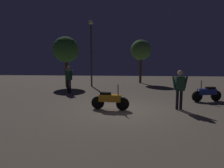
{
  "coord_description": "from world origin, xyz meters",
  "views": [
    {
      "loc": [
        0.15,
        -7.8,
        2.03
      ],
      "look_at": [
        -0.59,
        0.92,
        1.0
      ],
      "focal_mm": 29.42,
      "sensor_mm": 36.0,
      "label": 1
    }
  ],
  "objects": [
    {
      "name": "streetlamp_near",
      "position": [
        -2.9,
        7.57,
        3.44
      ],
      "size": [
        0.36,
        0.36,
        5.48
      ],
      "color": "#38383D",
      "rests_on": "ground_plane"
    },
    {
      "name": "tree_left_bg",
      "position": [
        -5.14,
        7.76,
        3.11
      ],
      "size": [
        2.18,
        2.18,
        4.22
      ],
      "color": "#4C331E",
      "rests_on": "ground_plane"
    },
    {
      "name": "motorcycle_blue_parked_left",
      "position": [
        4.3,
        2.05,
        0.44
      ],
      "size": [
        1.63,
        0.53,
        1.11
      ],
      "rotation": [
        0.0,
        0.0,
        3.39
      ],
      "color": "black",
      "rests_on": "ground_plane"
    },
    {
      "name": "person_rider_beside",
      "position": [
        2.38,
        0.19,
        1.02
      ],
      "size": [
        0.67,
        0.25,
        1.7
      ],
      "rotation": [
        0.0,
        0.0,
        1.59
      ],
      "color": "black",
      "rests_on": "ground_plane"
    },
    {
      "name": "tree_center_bg",
      "position": [
        1.42,
        10.49,
        3.2
      ],
      "size": [
        1.97,
        1.97,
        4.22
      ],
      "color": "#4C331E",
      "rests_on": "ground_plane"
    },
    {
      "name": "motorcycle_orange_foreground",
      "position": [
        -0.59,
        -0.08,
        0.44
      ],
      "size": [
        1.66,
        0.42,
        1.11
      ],
      "rotation": [
        0.0,
        0.0,
        -0.13
      ],
      "color": "black",
      "rests_on": "ground_plane"
    },
    {
      "name": "ground_plane",
      "position": [
        0.0,
        0.0,
        0.0
      ],
      "size": [
        40.0,
        40.0,
        0.0
      ],
      "primitive_type": "plane",
      "color": "#756656"
    },
    {
      "name": "person_bystander_far",
      "position": [
        -3.72,
        4.05,
        1.07
      ],
      "size": [
        0.66,
        0.34,
        1.78
      ],
      "rotation": [
        0.0,
        0.0,
        1.25
      ],
      "color": "black",
      "rests_on": "ground_plane"
    }
  ]
}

